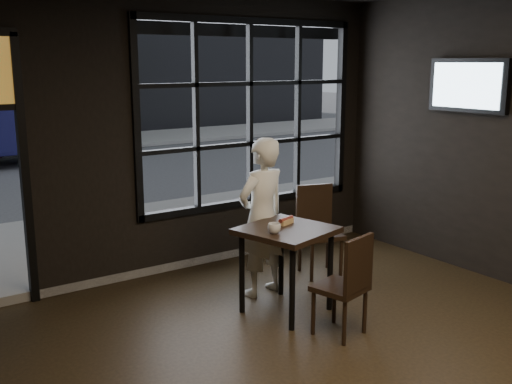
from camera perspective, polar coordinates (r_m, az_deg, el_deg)
window_frame at (r=7.40m, az=-0.60°, el=7.45°), size 3.06×0.12×2.28m
cafe_table at (r=5.93m, az=2.90°, el=-7.39°), size 0.97×0.97×0.86m
chair_near at (r=5.48m, az=8.00°, el=-8.69°), size 0.50×0.50×0.95m
chair_window at (r=6.93m, az=6.17°, el=-3.77°), size 0.55×0.55×1.03m
man at (r=6.25m, az=0.57°, el=-2.42°), size 0.67×0.49×1.68m
hotdog at (r=5.93m, az=2.89°, el=-2.78°), size 0.22×0.14×0.06m
cup at (r=5.60m, az=1.75°, el=-3.48°), size 0.15×0.15×0.10m
tv at (r=7.25m, az=19.58°, el=9.55°), size 0.12×1.02×0.60m
navy_car at (r=15.57m, az=-22.27°, el=5.79°), size 4.95×1.83×1.62m
tree_right at (r=18.44m, az=-15.53°, el=13.57°), size 2.47×2.47×4.22m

